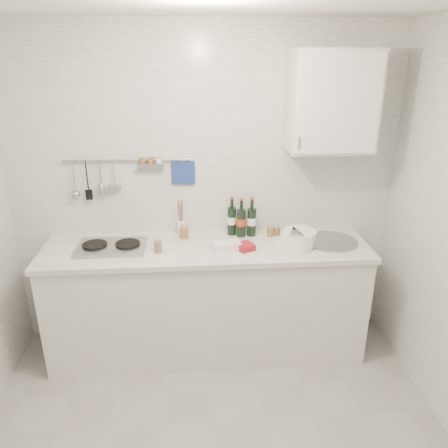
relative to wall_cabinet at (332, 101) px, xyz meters
name	(u,v)px	position (x,y,z in m)	size (l,w,h in m)	color
back_wall	(204,192)	(-0.90, 0.18, -0.70)	(3.00, 0.02, 2.50)	silver
counter	(208,302)	(-0.89, -0.12, -1.52)	(2.44, 0.64, 0.96)	beige
wall_rail	(125,173)	(-1.50, 0.15, -0.52)	(0.98, 0.09, 0.34)	#93969B
wall_cabinet	(332,101)	(0.00, 0.00, 0.00)	(0.60, 0.38, 0.70)	beige
plate_stack_hob	(126,245)	(-1.50, -0.08, -1.02)	(0.25, 0.24, 0.02)	#5571C0
plate_stack_sink	(297,239)	(-0.22, -0.16, -0.98)	(0.31, 0.30, 0.12)	white
wine_bottles	(242,217)	(-0.62, 0.07, -0.87)	(0.23, 0.12, 0.31)	black
butter_dish	(226,246)	(-0.76, -0.20, -1.00)	(0.20, 0.10, 0.06)	white
strawberry_punnet	(245,247)	(-0.62, -0.21, -1.01)	(0.11, 0.11, 0.05)	red
utensil_crock	(181,226)	(-1.09, 0.13, -0.96)	(0.07, 0.07, 0.29)	white
jar_a	(184,232)	(-1.07, 0.04, -0.98)	(0.07, 0.07, 0.10)	brown
jar_b	(276,231)	(-0.34, 0.05, -0.99)	(0.06, 0.06, 0.08)	brown
jar_c	(271,231)	(-0.39, 0.04, -0.99)	(0.06, 0.06, 0.08)	brown
jar_d	(158,246)	(-1.25, -0.21, -0.98)	(0.06, 0.06, 0.10)	brown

